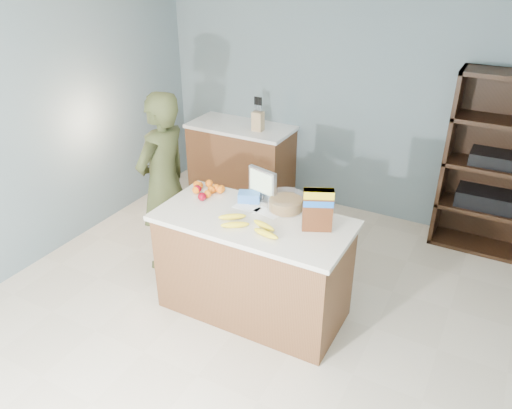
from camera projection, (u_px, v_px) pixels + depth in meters
The scene contains 15 objects.
floor at pixel (236, 330), 4.08m from camera, with size 4.50×5.00×0.02m, color beige.
walls at pixel (231, 139), 3.31m from camera, with size 4.52×5.02×2.51m.
counter_peninsula at pixel (253, 269), 4.12m from camera, with size 1.56×0.76×0.90m.
back_cabinet at pixel (241, 160), 6.09m from camera, with size 1.24×0.62×0.90m.
shelving_unit at pixel (493, 168), 4.86m from camera, with size 0.90×0.40×1.80m.
person at pixel (164, 183), 4.57m from camera, with size 0.62×0.41×1.71m, color #33381B.
knife_block at pixel (258, 121), 5.66m from camera, with size 0.12×0.10×0.31m.
envelopes at pixel (257, 210), 4.02m from camera, with size 0.42×0.16×0.00m.
bananas at pixel (249, 225), 3.76m from camera, with size 0.56×0.26×0.05m.
apples at pixel (200, 193), 4.21m from camera, with size 0.19×0.17×0.07m.
oranges at pixel (209, 188), 4.30m from camera, with size 0.30×0.25×0.07m.
blue_carton at pixel (249, 197), 4.14m from camera, with size 0.18×0.12×0.08m, color blue.
salad_bowl at pixel (286, 203), 4.00m from camera, with size 0.30×0.30×0.13m.
tv at pixel (262, 183), 4.10m from camera, with size 0.28×0.12×0.28m.
cereal_box at pixel (318, 207), 3.66m from camera, with size 0.24×0.17×0.33m.
Camera 1 is at (1.63, -2.68, 2.81)m, focal length 35.00 mm.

